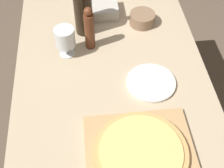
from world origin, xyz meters
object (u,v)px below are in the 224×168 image
object	(u,v)px
pizza	(141,152)
wine_glass	(65,38)
wine_bottle	(83,7)
small_bowl	(142,19)
pepper_mill	(89,29)

from	to	relation	value
pizza	wine_glass	world-z (taller)	wine_glass
wine_bottle	wine_glass	xyz separation A→B (m)	(-0.09, -0.15, -0.05)
small_bowl	wine_bottle	bearing A→B (deg)	-174.87
wine_bottle	pizza	bearing A→B (deg)	-76.97
pizza	wine_bottle	world-z (taller)	wine_bottle
pepper_mill	wine_glass	xyz separation A→B (m)	(-0.11, -0.04, -0.01)
wine_bottle	wine_glass	size ratio (longest dim) A/B	2.38
small_bowl	pizza	bearing A→B (deg)	-100.08
wine_glass	small_bowl	size ratio (longest dim) A/B	1.15
pizza	pepper_mill	world-z (taller)	pepper_mill
pepper_mill	wine_glass	distance (m)	0.11
pizza	wine_glass	size ratio (longest dim) A/B	2.32
pizza	wine_bottle	bearing A→B (deg)	103.03
pepper_mill	wine_glass	size ratio (longest dim) A/B	1.53
pepper_mill	small_bowl	distance (m)	0.31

